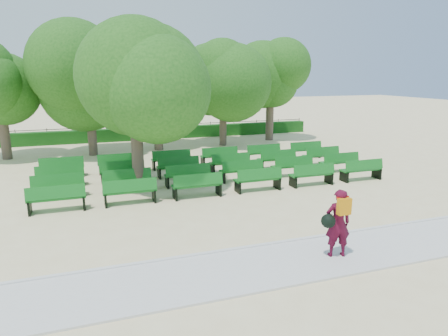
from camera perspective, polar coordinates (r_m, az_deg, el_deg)
name	(u,v)px	position (r m, az deg, el deg)	size (l,w,h in m)	color
ground	(199,189)	(17.17, -3.64, -3.05)	(120.00, 120.00, 0.00)	beige
paving	(275,265)	(10.69, 7.37, -13.54)	(30.00, 2.20, 0.06)	silver
curb	(258,246)	(11.61, 4.81, -11.08)	(30.00, 0.12, 0.10)	silver
hedge	(148,133)	(30.52, -10.75, 4.87)	(26.00, 0.70, 0.90)	#154C14
fence	(148,139)	(30.98, -10.83, 4.15)	(26.00, 0.10, 1.02)	black
tree_line	(158,149)	(26.70, -9.42, 2.74)	(21.80, 6.80, 7.04)	#266019
bench_array	(209,176)	(18.87, -2.11, -1.19)	(2.03, 0.76, 1.25)	#12681C
tree_among	(134,78)	(16.66, -12.79, 12.48)	(4.76, 4.76, 6.85)	brown
person	(337,222)	(11.03, 15.90, -7.46)	(0.91, 0.59, 1.86)	#470A1E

